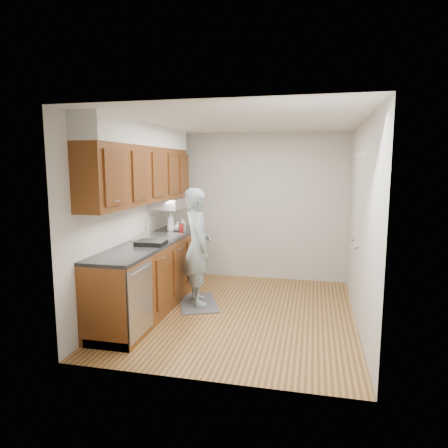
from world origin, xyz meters
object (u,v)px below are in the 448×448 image
soap_bottle_a (171,222)px  soap_bottle_c (178,226)px  soda_can (181,228)px  soap_bottle_b (182,224)px  person (197,239)px  dish_rack (151,243)px  steel_can (183,228)px

soap_bottle_a → soap_bottle_c: soap_bottle_a is taller
soap_bottle_c → soda_can: bearing=-40.4°
soda_can → soap_bottle_b: bearing=101.8°
person → soap_bottle_c: bearing=10.7°
person → soap_bottle_b: 0.81m
soap_bottle_a → dish_rack: 1.10m
person → soap_bottle_c: (-0.49, 0.58, 0.08)m
person → soap_bottle_b: person is taller
person → soap_bottle_c: size_ratio=11.72×
person → steel_can: bearing=6.4°
person → soap_bottle_b: size_ratio=10.17×
soap_bottle_a → soap_bottle_b: soap_bottle_a is taller
soap_bottle_a → soda_can: soap_bottle_a is taller
person → dish_rack: person is taller
dish_rack → soap_bottle_a: bearing=94.3°
soap_bottle_b → soap_bottle_a: bearing=-136.0°
person → soap_bottle_a: bearing=18.1°
soap_bottle_c → soda_can: (0.08, -0.07, -0.01)m
steel_can → dish_rack: bearing=-93.4°
person → soap_bottle_c: person is taller
soap_bottle_b → soda_can: 0.16m
soap_bottle_b → soda_can: size_ratio=1.40×
soap_bottle_b → soda_can: bearing=-78.2°
soap_bottle_c → steel_can: (0.10, -0.04, -0.02)m
soda_can → dish_rack: soda_can is taller
soap_bottle_c → steel_can: bearing=-22.3°
soap_bottle_a → dish_rack: soap_bottle_a is taller
soap_bottle_c → person: bearing=-49.7°
soap_bottle_b → dish_rack: size_ratio=0.50×
steel_can → dish_rack: 1.09m
soda_can → dish_rack: size_ratio=0.36×
steel_can → soda_can: bearing=-124.9°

